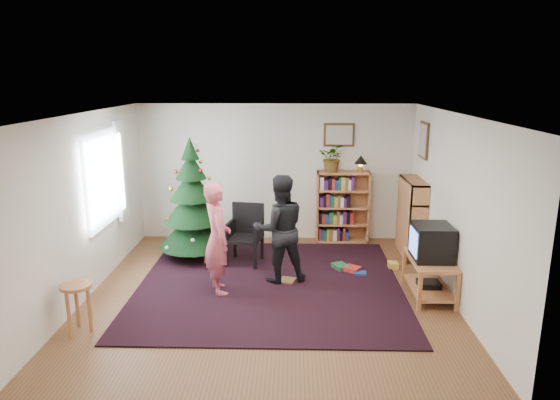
{
  "coord_description": "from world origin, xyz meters",
  "views": [
    {
      "loc": [
        0.33,
        -6.5,
        2.97
      ],
      "look_at": [
        0.13,
        1.02,
        1.1
      ],
      "focal_mm": 32.0,
      "sensor_mm": 36.0,
      "label": 1
    }
  ],
  "objects_px": {
    "bookshelf_right": "(412,217)",
    "person_standing": "(217,238)",
    "picture_back": "(339,135)",
    "table_lamp": "(361,161)",
    "picture_right": "(424,140)",
    "armchair": "(245,231)",
    "crt_tv": "(432,242)",
    "potted_plant": "(333,158)",
    "stool": "(77,295)",
    "christmas_tree": "(192,209)",
    "person_by_chair": "(280,229)",
    "tv_stand": "(430,274)",
    "bookshelf_back": "(342,206)"
  },
  "relations": [
    {
      "from": "bookshelf_right",
      "to": "crt_tv",
      "type": "height_order",
      "value": "bookshelf_right"
    },
    {
      "from": "bookshelf_right",
      "to": "person_by_chair",
      "type": "xyz_separation_m",
      "value": [
        -2.2,
        -1.22,
        0.14
      ]
    },
    {
      "from": "picture_back",
      "to": "bookshelf_back",
      "type": "relative_size",
      "value": 0.42
    },
    {
      "from": "bookshelf_right",
      "to": "tv_stand",
      "type": "distance_m",
      "value": 1.73
    },
    {
      "from": "person_by_chair",
      "to": "potted_plant",
      "type": "height_order",
      "value": "potted_plant"
    },
    {
      "from": "picture_right",
      "to": "crt_tv",
      "type": "xyz_separation_m",
      "value": [
        -0.26,
        -1.78,
        -1.16
      ]
    },
    {
      "from": "picture_right",
      "to": "armchair",
      "type": "relative_size",
      "value": 0.62
    },
    {
      "from": "armchair",
      "to": "stool",
      "type": "bearing_deg",
      "value": -116.03
    },
    {
      "from": "picture_back",
      "to": "bookshelf_back",
      "type": "distance_m",
      "value": 1.3
    },
    {
      "from": "bookshelf_back",
      "to": "person_by_chair",
      "type": "height_order",
      "value": "person_by_chair"
    },
    {
      "from": "crt_tv",
      "to": "table_lamp",
      "type": "height_order",
      "value": "table_lamp"
    },
    {
      "from": "armchair",
      "to": "picture_back",
      "type": "bearing_deg",
      "value": 48.26
    },
    {
      "from": "bookshelf_right",
      "to": "stool",
      "type": "distance_m",
      "value": 5.35
    },
    {
      "from": "christmas_tree",
      "to": "crt_tv",
      "type": "xyz_separation_m",
      "value": [
        3.54,
        -1.4,
        -0.06
      ]
    },
    {
      "from": "picture_back",
      "to": "stool",
      "type": "height_order",
      "value": "picture_back"
    },
    {
      "from": "picture_back",
      "to": "table_lamp",
      "type": "bearing_deg",
      "value": -19.24
    },
    {
      "from": "picture_back",
      "to": "tv_stand",
      "type": "height_order",
      "value": "picture_back"
    },
    {
      "from": "tv_stand",
      "to": "potted_plant",
      "type": "distance_m",
      "value": 2.92
    },
    {
      "from": "stool",
      "to": "table_lamp",
      "type": "bearing_deg",
      "value": 43.09
    },
    {
      "from": "armchair",
      "to": "person_by_chair",
      "type": "relative_size",
      "value": 0.6
    },
    {
      "from": "bookshelf_right",
      "to": "person_standing",
      "type": "height_order",
      "value": "person_standing"
    },
    {
      "from": "crt_tv",
      "to": "table_lamp",
      "type": "relative_size",
      "value": 1.8
    },
    {
      "from": "person_standing",
      "to": "table_lamp",
      "type": "relative_size",
      "value": 5.22
    },
    {
      "from": "picture_back",
      "to": "bookshelf_back",
      "type": "xyz_separation_m",
      "value": [
        0.09,
        -0.14,
        -1.29
      ]
    },
    {
      "from": "bookshelf_right",
      "to": "armchair",
      "type": "bearing_deg",
      "value": 98.95
    },
    {
      "from": "table_lamp",
      "to": "christmas_tree",
      "type": "bearing_deg",
      "value": -161.31
    },
    {
      "from": "christmas_tree",
      "to": "table_lamp",
      "type": "relative_size",
      "value": 6.71
    },
    {
      "from": "picture_right",
      "to": "armchair",
      "type": "height_order",
      "value": "picture_right"
    },
    {
      "from": "christmas_tree",
      "to": "person_standing",
      "type": "distance_m",
      "value": 1.47
    },
    {
      "from": "bookshelf_right",
      "to": "person_by_chair",
      "type": "height_order",
      "value": "person_by_chair"
    },
    {
      "from": "christmas_tree",
      "to": "person_by_chair",
      "type": "distance_m",
      "value": 1.73
    },
    {
      "from": "picture_back",
      "to": "bookshelf_back",
      "type": "height_order",
      "value": "picture_back"
    },
    {
      "from": "crt_tv",
      "to": "person_standing",
      "type": "xyz_separation_m",
      "value": [
        -2.93,
        0.06,
        0.0
      ]
    },
    {
      "from": "person_standing",
      "to": "armchair",
      "type": "bearing_deg",
      "value": -33.6
    },
    {
      "from": "picture_right",
      "to": "bookshelf_right",
      "type": "height_order",
      "value": "picture_right"
    },
    {
      "from": "table_lamp",
      "to": "person_by_chair",
      "type": "bearing_deg",
      "value": -126.43
    },
    {
      "from": "crt_tv",
      "to": "christmas_tree",
      "type": "bearing_deg",
      "value": 158.39
    },
    {
      "from": "crt_tv",
      "to": "table_lamp",
      "type": "distance_m",
      "value": 2.57
    },
    {
      "from": "crt_tv",
      "to": "potted_plant",
      "type": "xyz_separation_m",
      "value": [
        -1.18,
        2.37,
        0.77
      ]
    },
    {
      "from": "person_standing",
      "to": "potted_plant",
      "type": "xyz_separation_m",
      "value": [
        1.75,
        2.3,
        0.77
      ]
    },
    {
      "from": "tv_stand",
      "to": "stool",
      "type": "relative_size",
      "value": 1.6
    },
    {
      "from": "tv_stand",
      "to": "christmas_tree",
      "type": "bearing_deg",
      "value": 158.41
    },
    {
      "from": "bookshelf_right",
      "to": "tv_stand",
      "type": "relative_size",
      "value": 1.32
    },
    {
      "from": "picture_back",
      "to": "person_standing",
      "type": "height_order",
      "value": "picture_back"
    },
    {
      "from": "crt_tv",
      "to": "stool",
      "type": "height_order",
      "value": "crt_tv"
    },
    {
      "from": "stool",
      "to": "person_by_chair",
      "type": "xyz_separation_m",
      "value": [
        2.34,
        1.61,
        0.33
      ]
    },
    {
      "from": "tv_stand",
      "to": "stool",
      "type": "height_order",
      "value": "stool"
    },
    {
      "from": "tv_stand",
      "to": "person_standing",
      "type": "relative_size",
      "value": 0.62
    },
    {
      "from": "christmas_tree",
      "to": "stool",
      "type": "xyz_separation_m",
      "value": [
        -0.88,
        -2.53,
        -0.37
      ]
    },
    {
      "from": "picture_back",
      "to": "crt_tv",
      "type": "relative_size",
      "value": 1.01
    }
  ]
}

